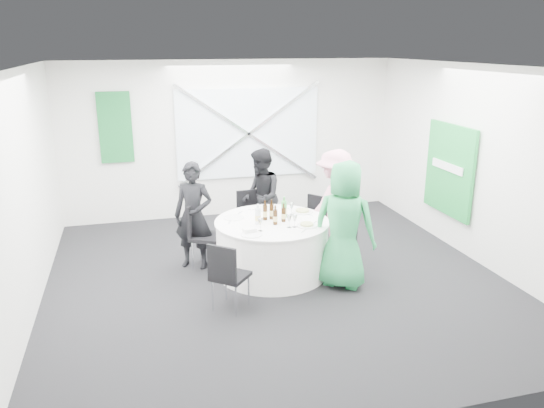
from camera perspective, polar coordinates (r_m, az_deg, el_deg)
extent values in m
plane|color=black|center=(7.29, 0.41, -7.99)|extent=(6.00, 6.00, 0.00)
plane|color=silver|center=(6.61, 0.47, 14.58)|extent=(6.00, 6.00, 0.00)
plane|color=silver|center=(9.68, -4.37, 6.96)|extent=(6.00, 0.00, 6.00)
plane|color=silver|center=(4.16, 11.70, -7.18)|extent=(6.00, 0.00, 6.00)
plane|color=silver|center=(6.69, -25.14, 0.83)|extent=(0.00, 6.00, 6.00)
plane|color=silver|center=(8.13, 21.31, 3.91)|extent=(0.00, 6.00, 6.00)
cube|color=silver|center=(9.68, -2.58, 7.59)|extent=(2.60, 0.03, 1.60)
cube|color=silver|center=(9.64, -2.53, 7.56)|extent=(2.63, 0.05, 1.84)
cube|color=silver|center=(9.64, -2.53, 7.56)|extent=(2.63, 0.05, 1.84)
cube|color=#136329|center=(9.42, -16.50, 7.89)|extent=(0.55, 0.04, 1.20)
cube|color=#1A9339|center=(8.62, 18.53, 3.52)|extent=(0.05, 1.20, 1.40)
cylinder|color=white|center=(7.32, 0.00, -4.72)|extent=(1.52, 1.52, 0.74)
cylinder|color=white|center=(7.19, 0.00, -1.91)|extent=(1.56, 1.56, 0.02)
cube|color=black|center=(8.34, -2.29, -1.68)|extent=(0.40, 0.40, 0.05)
cube|color=black|center=(8.44, -2.62, 0.16)|extent=(0.37, 0.05, 0.41)
cylinder|color=silver|center=(8.59, -1.54, -2.63)|extent=(0.02, 0.02, 0.39)
cylinder|color=silver|center=(8.51, -3.55, -2.83)|extent=(0.02, 0.02, 0.39)
cylinder|color=silver|center=(8.31, -0.96, -3.31)|extent=(0.02, 0.02, 0.39)
cylinder|color=silver|center=(8.23, -3.04, -3.53)|extent=(0.02, 0.02, 0.39)
cube|color=black|center=(7.53, -6.95, -3.53)|extent=(0.57, 0.57, 0.05)
cube|color=black|center=(7.51, -8.47, -1.59)|extent=(0.22, 0.38, 0.45)
cylinder|color=silver|center=(7.82, -7.66, -4.62)|extent=(0.02, 0.02, 0.43)
cylinder|color=silver|center=(7.52, -8.55, -5.56)|extent=(0.02, 0.02, 0.43)
cylinder|color=silver|center=(7.72, -5.26, -4.85)|extent=(0.02, 0.02, 0.43)
cylinder|color=silver|center=(7.41, -6.05, -5.81)|extent=(0.02, 0.02, 0.43)
cube|color=black|center=(8.07, 4.22, -2.35)|extent=(0.54, 0.54, 0.05)
cube|color=black|center=(8.15, 4.95, -0.49)|extent=(0.25, 0.31, 0.41)
cylinder|color=silver|center=(8.20, 5.69, -3.68)|extent=(0.02, 0.02, 0.39)
cylinder|color=silver|center=(8.35, 3.87, -3.24)|extent=(0.02, 0.02, 0.39)
cylinder|color=silver|center=(7.95, 4.53, -4.32)|extent=(0.02, 0.02, 0.39)
cylinder|color=silver|center=(8.11, 2.67, -3.86)|extent=(0.02, 0.02, 0.39)
cube|color=black|center=(7.15, 7.42, -5.18)|extent=(0.51, 0.51, 0.04)
cube|color=black|center=(7.05, 8.91, -3.64)|extent=(0.20, 0.32, 0.40)
cylinder|color=silver|center=(7.08, 8.41, -7.28)|extent=(0.02, 0.02, 0.38)
cylinder|color=silver|center=(7.35, 8.67, -6.35)|extent=(0.02, 0.02, 0.38)
cylinder|color=silver|center=(7.11, 5.99, -7.07)|extent=(0.02, 0.02, 0.38)
cylinder|color=silver|center=(7.38, 6.35, -6.15)|extent=(0.02, 0.02, 0.38)
cube|color=black|center=(6.37, -4.50, -7.74)|extent=(0.55, 0.55, 0.05)
cube|color=black|center=(6.13, -5.42, -6.41)|extent=(0.31, 0.27, 0.42)
cylinder|color=silver|center=(6.42, -6.41, -9.77)|extent=(0.02, 0.02, 0.40)
cylinder|color=silver|center=(6.27, -3.91, -10.37)|extent=(0.02, 0.02, 0.40)
cylinder|color=silver|center=(6.66, -4.96, -8.69)|extent=(0.02, 0.02, 0.40)
cylinder|color=silver|center=(6.52, -2.53, -9.23)|extent=(0.02, 0.02, 0.40)
imported|color=black|center=(7.48, -8.43, -1.25)|extent=(0.66, 0.58, 1.52)
imported|color=black|center=(8.28, -1.22, 0.74)|extent=(0.49, 0.78, 1.52)
imported|color=pink|center=(7.90, 6.79, 0.11)|extent=(1.14, 0.83, 1.60)
imported|color=#2A9C55|center=(6.85, 7.77, -2.25)|extent=(0.97, 0.93, 1.68)
cylinder|color=white|center=(7.68, -0.82, -0.52)|extent=(0.27, 0.27, 0.01)
cylinder|color=white|center=(7.31, -4.12, -1.47)|extent=(0.28, 0.28, 0.01)
cylinder|color=white|center=(7.56, 3.30, -0.83)|extent=(0.29, 0.29, 0.01)
cylinder|color=#A6B963|center=(7.55, 3.30, -0.69)|extent=(0.19, 0.19, 0.02)
cylinder|color=white|center=(7.00, 3.76, -2.32)|extent=(0.27, 0.27, 0.01)
cylinder|color=#A6B963|center=(6.99, 3.77, -2.17)|extent=(0.17, 0.17, 0.02)
cylinder|color=white|center=(6.67, -2.24, -3.29)|extent=(0.27, 0.27, 0.01)
cube|color=white|center=(6.74, -2.44, -2.82)|extent=(0.17, 0.13, 0.04)
cylinder|color=#361D09|center=(7.19, -0.75, -0.91)|extent=(0.06, 0.06, 0.21)
cylinder|color=#361D09|center=(7.15, -0.75, 0.13)|extent=(0.02, 0.02, 0.06)
cylinder|color=#D9C172|center=(7.20, -0.75, -1.07)|extent=(0.06, 0.06, 0.07)
cylinder|color=#361D09|center=(7.23, -0.05, -0.81)|extent=(0.06, 0.06, 0.22)
cylinder|color=#361D09|center=(7.19, -0.05, 0.24)|extent=(0.02, 0.02, 0.06)
cylinder|color=#D9C172|center=(7.24, -0.05, -0.97)|extent=(0.06, 0.06, 0.08)
cylinder|color=#361D09|center=(7.13, 1.25, -1.16)|extent=(0.06, 0.06, 0.19)
cylinder|color=#361D09|center=(7.09, 1.26, -0.18)|extent=(0.02, 0.02, 0.06)
cylinder|color=#D9C172|center=(7.14, 1.25, -1.31)|extent=(0.06, 0.06, 0.07)
cylinder|color=#361D09|center=(7.01, 0.35, -1.43)|extent=(0.06, 0.06, 0.21)
cylinder|color=#361D09|center=(6.97, 0.35, -0.40)|extent=(0.02, 0.02, 0.06)
cylinder|color=#D9C172|center=(7.02, 0.35, -1.59)|extent=(0.06, 0.06, 0.07)
cylinder|color=green|center=(7.30, 1.30, -0.56)|extent=(0.08, 0.08, 0.23)
cylinder|color=green|center=(7.26, 1.31, 0.55)|extent=(0.03, 0.03, 0.06)
cylinder|color=#D9C172|center=(7.31, 1.30, -0.73)|extent=(0.08, 0.08, 0.08)
cylinder|color=silver|center=(7.04, -1.53, -1.32)|extent=(0.08, 0.08, 0.21)
cylinder|color=silver|center=(7.00, -1.54, -0.26)|extent=(0.03, 0.03, 0.06)
cylinder|color=#D9C172|center=(7.04, -1.53, -1.49)|extent=(0.08, 0.08, 0.08)
cylinder|color=white|center=(6.81, -1.27, -2.90)|extent=(0.06, 0.06, 0.00)
cylinder|color=white|center=(6.79, -1.27, -2.49)|extent=(0.01, 0.01, 0.10)
cone|color=white|center=(6.76, -1.27, -1.88)|extent=(0.07, 0.07, 0.08)
cylinder|color=white|center=(6.93, 1.85, -2.53)|extent=(0.06, 0.06, 0.00)
cylinder|color=white|center=(6.92, 1.86, -2.12)|extent=(0.01, 0.01, 0.10)
cone|color=white|center=(6.89, 1.86, -1.52)|extent=(0.07, 0.07, 0.08)
cylinder|color=white|center=(7.46, 1.25, -1.09)|extent=(0.06, 0.06, 0.00)
cylinder|color=white|center=(7.45, 1.25, -0.71)|extent=(0.01, 0.01, 0.10)
cone|color=white|center=(7.42, 1.26, -0.15)|extent=(0.07, 0.07, 0.08)
cylinder|color=white|center=(7.45, 2.11, -1.13)|extent=(0.06, 0.06, 0.00)
cylinder|color=white|center=(7.44, 2.11, -0.75)|extent=(0.01, 0.01, 0.10)
cone|color=white|center=(7.41, 2.12, -0.19)|extent=(0.07, 0.07, 0.08)
cylinder|color=white|center=(6.95, 2.46, -2.48)|extent=(0.06, 0.06, 0.00)
cylinder|color=white|center=(6.94, 2.46, -2.07)|extent=(0.01, 0.01, 0.10)
cone|color=white|center=(6.91, 2.47, -1.48)|extent=(0.07, 0.07, 0.08)
cube|color=silver|center=(7.73, 0.00, -0.43)|extent=(0.15, 0.02, 0.01)
cube|color=silver|center=(7.67, -2.08, -0.59)|extent=(0.15, 0.02, 0.01)
cube|color=silver|center=(7.45, 3.93, -1.15)|extent=(0.09, 0.14, 0.01)
cube|color=silver|center=(7.67, 2.11, -0.60)|extent=(0.08, 0.14, 0.01)
cube|color=silver|center=(7.53, -3.46, -0.94)|extent=(0.10, 0.13, 0.01)
cube|color=silver|center=(7.15, -4.59, -1.97)|extent=(0.08, 0.14, 0.01)
cube|color=silver|center=(6.81, 3.44, -2.91)|extent=(0.11, 0.12, 0.01)
cube|color=silver|center=(7.12, 4.59, -2.03)|extent=(0.11, 0.12, 0.01)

